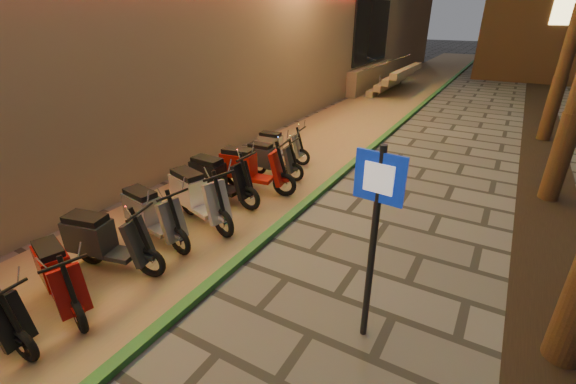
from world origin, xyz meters
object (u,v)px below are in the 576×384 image
Objects in this scene: scooter_5 at (104,240)px; scooter_6 at (151,214)px; scooter_8 at (218,178)px; scooter_9 at (249,168)px; scooter_11 at (278,146)px; scooter_10 at (269,159)px; scooter_4 at (59,275)px; scooter_7 at (196,195)px; pedestrian_sign at (375,222)px.

scooter_5 is 1.02× the size of scooter_6.
scooter_8 is 0.84m from scooter_9.
scooter_9 is 1.22× the size of scooter_11.
scooter_5 is 4.52m from scooter_10.
scooter_9 reaches higher than scooter_11.
scooter_9 is (0.09, 4.45, 0.08)m from scooter_4.
scooter_5 is 1.12× the size of scooter_10.
scooter_5 is (-0.17, 0.85, 0.05)m from scooter_4.
scooter_7 is at bearing 70.80° from scooter_5.
scooter_6 is 1.10× the size of scooter_10.
scooter_7 is at bearing -93.48° from scooter_10.
scooter_5 reaches higher than scooter_6.
scooter_11 is (-0.41, 1.92, -0.10)m from scooter_9.
scooter_11 is at bearing 93.67° from scooter_9.
pedestrian_sign is at bearing -48.34° from scooter_10.
scooter_6 is 1.82m from scooter_8.
pedestrian_sign is 4.19m from scooter_7.
scooter_7 is at bearing 84.22° from scooter_6.
scooter_5 is at bearing -78.86° from scooter_6.
scooter_7 is at bearing 106.82° from scooter_4.
scooter_4 is 3.66m from scooter_8.
scooter_6 is at bearing -88.91° from scooter_8.
scooter_4 is at bearing -152.92° from pedestrian_sign.
scooter_8 is 1.15× the size of scooter_10.
scooter_4 is 5.37m from scooter_10.
scooter_6 is 0.93× the size of scooter_7.
scooter_11 is at bearing 94.80° from scooter_8.
scooter_9 is (0.06, 1.69, 0.00)m from scooter_7.
scooter_10 is at bearing 105.56° from scooter_7.
scooter_9 reaches higher than scooter_4.
scooter_4 is at bearing -93.96° from scooter_10.
scooter_9 is at bearing 72.77° from scooter_8.
scooter_7 reaches higher than scooter_11.
scooter_7 is 1.18× the size of scooter_10.
scooter_9 reaches higher than scooter_5.
scooter_10 is (0.01, 5.37, -0.01)m from scooter_4.
scooter_6 is 0.95m from scooter_7.
pedestrian_sign is 1.72× the size of scooter_11.
pedestrian_sign is 5.56m from scooter_10.
scooter_4 is 2.76m from scooter_7.
scooter_7 is at bearing -91.24° from scooter_11.
scooter_8 is at bearing 98.09° from scooter_6.
pedestrian_sign is 1.40× the size of scooter_9.
scooter_8 is 1.73m from scooter_10.
scooter_4 is 1.85m from scooter_6.
scooter_7 is 0.99× the size of scooter_9.
scooter_5 is at bearing -96.16° from scooter_10.
pedestrian_sign reaches higher than scooter_11.
scooter_11 is at bearing 100.31° from scooter_6.
scooter_4 reaches higher than scooter_11.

